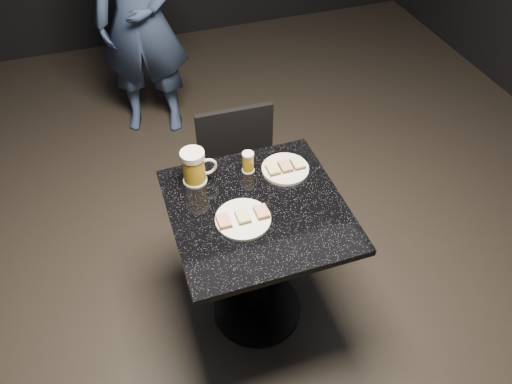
{
  "coord_description": "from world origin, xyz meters",
  "views": [
    {
      "loc": [
        -0.45,
        -1.31,
        2.21
      ],
      "look_at": [
        0.0,
        0.02,
        0.82
      ],
      "focal_mm": 35.0,
      "sensor_mm": 36.0,
      "label": 1
    }
  ],
  "objects_px": {
    "plate_large": "(243,219)",
    "chair": "(242,182)",
    "table": "(257,246)",
    "beer_mug": "(195,167)",
    "beer_tumbler": "(248,162)",
    "plate_small": "(285,169)",
    "patron": "(140,19)"
  },
  "relations": [
    {
      "from": "table",
      "to": "chair",
      "type": "xyz_separation_m",
      "value": [
        0.06,
        0.42,
        -0.01
      ]
    },
    {
      "from": "chair",
      "to": "plate_small",
      "type": "bearing_deg",
      "value": -63.19
    },
    {
      "from": "beer_mug",
      "to": "chair",
      "type": "bearing_deg",
      "value": 35.91
    },
    {
      "from": "table",
      "to": "chair",
      "type": "relative_size",
      "value": 0.87
    },
    {
      "from": "beer_mug",
      "to": "chair",
      "type": "xyz_separation_m",
      "value": [
        0.26,
        0.19,
        -0.33
      ]
    },
    {
      "from": "plate_small",
      "to": "chair",
      "type": "height_order",
      "value": "chair"
    },
    {
      "from": "patron",
      "to": "beer_tumbler",
      "type": "relative_size",
      "value": 16.18
    },
    {
      "from": "chair",
      "to": "beer_tumbler",
      "type": "bearing_deg",
      "value": -98.36
    },
    {
      "from": "plate_small",
      "to": "beer_mug",
      "type": "xyz_separation_m",
      "value": [
        -0.38,
        0.06,
        0.07
      ]
    },
    {
      "from": "plate_small",
      "to": "beer_mug",
      "type": "bearing_deg",
      "value": 171.31
    },
    {
      "from": "plate_small",
      "to": "table",
      "type": "distance_m",
      "value": 0.36
    },
    {
      "from": "chair",
      "to": "plate_large",
      "type": "bearing_deg",
      "value": -106.47
    },
    {
      "from": "patron",
      "to": "chair",
      "type": "bearing_deg",
      "value": -63.28
    },
    {
      "from": "plate_large",
      "to": "beer_tumbler",
      "type": "relative_size",
      "value": 2.25
    },
    {
      "from": "beer_tumbler",
      "to": "chair",
      "type": "height_order",
      "value": "chair"
    },
    {
      "from": "chair",
      "to": "patron",
      "type": "bearing_deg",
      "value": 100.8
    },
    {
      "from": "beer_tumbler",
      "to": "chair",
      "type": "distance_m",
      "value": 0.36
    },
    {
      "from": "plate_large",
      "to": "beer_mug",
      "type": "relative_size",
      "value": 1.39
    },
    {
      "from": "plate_large",
      "to": "patron",
      "type": "relative_size",
      "value": 0.14
    },
    {
      "from": "chair",
      "to": "beer_mug",
      "type": "bearing_deg",
      "value": -144.09
    },
    {
      "from": "beer_tumbler",
      "to": "plate_large",
      "type": "bearing_deg",
      "value": -111.97
    },
    {
      "from": "plate_small",
      "to": "patron",
      "type": "xyz_separation_m",
      "value": [
        -0.37,
        1.55,
        0.04
      ]
    },
    {
      "from": "plate_small",
      "to": "beer_tumbler",
      "type": "distance_m",
      "value": 0.17
    },
    {
      "from": "table",
      "to": "chair",
      "type": "bearing_deg",
      "value": 81.65
    },
    {
      "from": "table",
      "to": "beer_tumbler",
      "type": "bearing_deg",
      "value": 81.65
    },
    {
      "from": "patron",
      "to": "beer_tumbler",
      "type": "distance_m",
      "value": 1.51
    },
    {
      "from": "plate_small",
      "to": "table",
      "type": "bearing_deg",
      "value": -136.99
    },
    {
      "from": "plate_large",
      "to": "beer_tumbler",
      "type": "xyz_separation_m",
      "value": [
        0.11,
        0.27,
        0.04
      ]
    },
    {
      "from": "plate_small",
      "to": "table",
      "type": "height_order",
      "value": "plate_small"
    },
    {
      "from": "plate_large",
      "to": "chair",
      "type": "relative_size",
      "value": 0.26
    },
    {
      "from": "patron",
      "to": "beer_tumbler",
      "type": "bearing_deg",
      "value": -65.75
    },
    {
      "from": "table",
      "to": "plate_large",
      "type": "bearing_deg",
      "value": -148.05
    }
  ]
}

